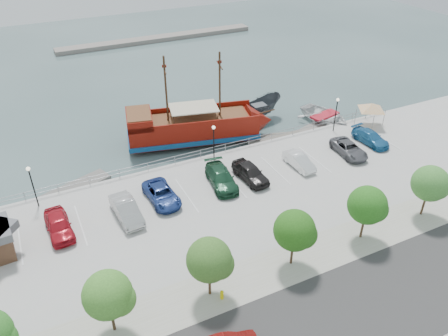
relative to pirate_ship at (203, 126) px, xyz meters
name	(u,v)px	position (x,y,z in m)	size (l,w,h in m)	color
ground	(242,201)	(-1.61, -12.97, -1.89)	(160.00, 160.00, 0.00)	#384C4C
street	(351,315)	(-1.61, -28.97, -0.88)	(100.00, 8.00, 0.04)	#373636
sidewalk	(301,259)	(-1.61, -22.97, -0.87)	(100.00, 4.00, 0.05)	#9D9986
seawall_railing	(209,152)	(-1.61, -5.17, -0.36)	(50.00, 0.06, 1.00)	gray
far_shore	(158,39)	(8.39, 42.03, -1.49)	(40.00, 3.00, 0.80)	gray
pirate_ship	(203,126)	(0.00, 0.00, 0.00)	(18.19, 8.59, 11.27)	maroon
patrol_boat	(259,111)	(8.67, 1.78, -0.50)	(2.70, 7.18, 2.78)	#3D4248
speedboat	(324,118)	(16.03, -2.61, -1.15)	(5.10, 7.14, 1.48)	silver
dock_west	(75,188)	(-15.96, -3.77, -1.68)	(7.25, 2.07, 0.41)	slate
dock_mid	(275,138)	(7.84, -3.77, -1.69)	(6.93, 1.98, 0.40)	#6B655A
dock_east	(312,129)	(13.38, -3.77, -1.70)	(6.66, 1.90, 0.38)	slate
canopy_tent	(372,103)	(19.40, -7.04, 1.99)	(4.86, 4.86, 3.31)	slate
fire_hydrant	(222,294)	(-9.03, -23.77, -0.45)	(0.28, 0.28, 0.80)	#EDDC04
lamp_post_left	(31,180)	(-19.61, -6.47, 2.05)	(0.36, 0.36, 4.28)	black
lamp_post_mid	(214,137)	(-1.61, -6.47, 2.05)	(0.36, 0.36, 4.28)	black
lamp_post_right	(336,109)	(14.39, -6.47, 2.05)	(0.36, 0.36, 4.28)	black
tree_b	(110,296)	(-16.47, -23.04, 2.41)	(3.30, 3.20, 5.00)	#473321
tree_c	(211,261)	(-9.47, -23.04, 2.41)	(3.30, 3.20, 5.00)	#473321
tree_d	(297,231)	(-2.47, -23.04, 2.41)	(3.30, 3.20, 5.00)	#473321
tree_e	(369,206)	(4.53, -23.04, 2.41)	(3.30, 3.20, 5.00)	#473321
tree_f	(432,184)	(11.53, -23.04, 2.41)	(3.30, 3.20, 5.00)	#473321
parked_car_a	(59,225)	(-18.36, -11.23, -0.06)	(1.96, 4.87, 1.66)	#B11623
parked_car_b	(126,210)	(-12.63, -11.74, -0.05)	(1.77, 5.06, 1.67)	#B0B0B0
parked_car_c	(162,194)	(-9.00, -10.72, -0.16)	(2.40, 5.20, 1.45)	navy
parked_car_d	(221,178)	(-2.83, -10.80, -0.08)	(2.26, 5.56, 1.61)	#1B452D
parked_car_e	(250,172)	(0.21, -11.24, -0.05)	(1.97, 4.90, 1.67)	black
parked_car_f	(299,161)	(5.99, -11.41, -0.18)	(1.49, 4.27, 1.41)	white
parked_car_g	(349,149)	(12.39, -11.66, -0.19)	(2.31, 5.01, 1.39)	#595A60
parked_car_h	(370,138)	(16.30, -10.72, -0.18)	(1.99, 4.90, 1.42)	#22659B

